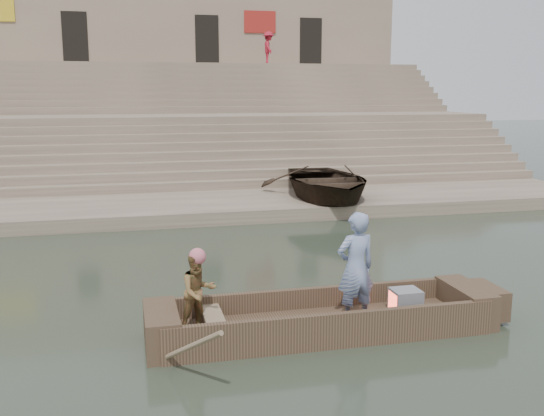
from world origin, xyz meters
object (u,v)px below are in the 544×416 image
object	(u,v)px
main_rowboat	(322,326)
television	(405,301)
beached_rowboat	(326,181)
standing_man	(356,268)
pedestrian	(269,48)
rowing_man	(198,292)

from	to	relation	value
main_rowboat	television	size ratio (longest dim) A/B	10.87
main_rowboat	beached_rowboat	xyz separation A→B (m)	(3.31, 9.88, 0.83)
main_rowboat	standing_man	bearing A→B (deg)	-21.95
main_rowboat	pedestrian	world-z (taller)	pedestrian
main_rowboat	standing_man	distance (m)	1.12
beached_rowboat	pedestrian	bearing A→B (deg)	87.45
main_rowboat	rowing_man	world-z (taller)	rowing_man
rowing_man	beached_rowboat	world-z (taller)	beached_rowboat
main_rowboat	television	bearing A→B (deg)	-0.00
rowing_man	beached_rowboat	size ratio (longest dim) A/B	0.24
television	pedestrian	xyz separation A→B (m)	(3.32, 24.24, 5.64)
standing_man	pedestrian	bearing A→B (deg)	-109.30
main_rowboat	television	xyz separation A→B (m)	(1.43, -0.00, 0.31)
standing_man	television	xyz separation A→B (m)	(0.96, 0.19, -0.69)
main_rowboat	standing_man	world-z (taller)	standing_man
rowing_man	television	world-z (taller)	rowing_man
rowing_man	main_rowboat	bearing A→B (deg)	-21.26
main_rowboat	beached_rowboat	bearing A→B (deg)	71.49
beached_rowboat	standing_man	bearing A→B (deg)	-102.56
standing_man	rowing_man	xyz separation A→B (m)	(-2.45, 0.23, -0.28)
rowing_man	beached_rowboat	xyz separation A→B (m)	(5.28, 9.84, 0.10)
television	beached_rowboat	xyz separation A→B (m)	(1.88, 9.88, 0.52)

